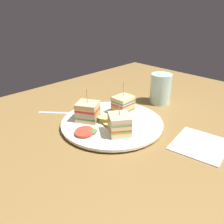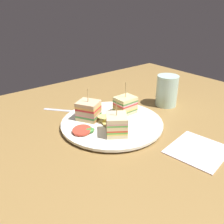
% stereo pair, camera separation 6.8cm
% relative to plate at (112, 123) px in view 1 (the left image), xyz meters
% --- Properties ---
extents(ground_plane, '(1.30, 0.91, 0.02)m').
position_rel_plate_xyz_m(ground_plane, '(0.00, 0.00, -0.02)').
color(ground_plane, olive).
extents(plate, '(0.30, 0.30, 0.01)m').
position_rel_plate_xyz_m(plate, '(0.00, 0.00, 0.00)').
color(plate, white).
rests_on(plate, ground_plane).
extents(sandwich_wedge_0, '(0.08, 0.08, 0.10)m').
position_rel_plate_xyz_m(sandwich_wedge_0, '(-0.04, 0.06, 0.03)').
color(sandwich_wedge_0, '#DCC287').
rests_on(sandwich_wedge_0, plate).
extents(sandwich_wedge_1, '(0.08, 0.08, 0.10)m').
position_rel_plate_xyz_m(sandwich_wedge_1, '(-0.03, -0.06, 0.03)').
color(sandwich_wedge_1, beige).
rests_on(sandwich_wedge_1, plate).
extents(sandwich_wedge_2, '(0.06, 0.05, 0.10)m').
position_rel_plate_xyz_m(sandwich_wedge_2, '(0.07, 0.02, 0.03)').
color(sandwich_wedge_2, beige).
rests_on(sandwich_wedge_2, plate).
extents(chip_pile, '(0.06, 0.08, 0.02)m').
position_rel_plate_xyz_m(chip_pile, '(-0.02, -0.00, 0.01)').
color(chip_pile, '#D1C160').
rests_on(chip_pile, plate).
extents(salad_garnish, '(0.06, 0.05, 0.01)m').
position_rel_plate_xyz_m(salad_garnish, '(-0.10, -0.00, 0.01)').
color(salad_garnish, '#408438').
rests_on(salad_garnish, plate).
extents(spoon, '(0.11, 0.12, 0.01)m').
position_rel_plate_xyz_m(spoon, '(-0.04, 0.15, -0.00)').
color(spoon, silver).
rests_on(spoon, ground_plane).
extents(napkin, '(0.15, 0.14, 0.01)m').
position_rel_plate_xyz_m(napkin, '(0.08, -0.23, -0.01)').
color(napkin, silver).
rests_on(napkin, ground_plane).
extents(drinking_glass, '(0.07, 0.07, 0.11)m').
position_rel_plate_xyz_m(drinking_glass, '(0.24, 0.00, 0.04)').
color(drinking_glass, silver).
rests_on(drinking_glass, ground_plane).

